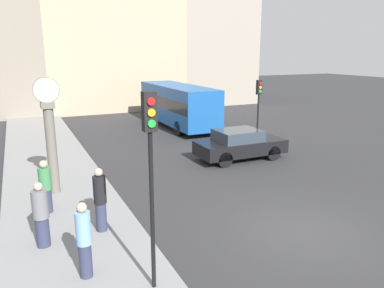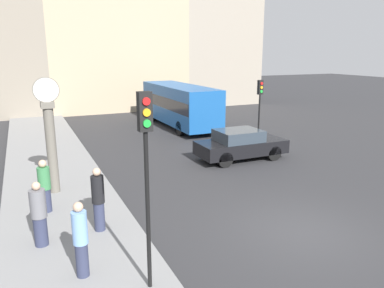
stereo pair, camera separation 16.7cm
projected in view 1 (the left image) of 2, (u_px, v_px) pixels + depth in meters
The scene contains 12 objects.
ground_plane at pixel (304, 231), 10.77m from camera, with size 120.00×120.00×0.00m, color #2D2D30.
sidewalk_corner at pixel (46, 155), 18.35m from camera, with size 3.72×26.99×0.15m, color gray.
building_row at pixel (89, 17), 31.06m from camera, with size 29.07×5.00×17.43m.
sedan_car at pixel (240, 144), 17.77m from camera, with size 4.26×1.82×1.45m.
bus_distant at pixel (178, 103), 25.42m from camera, with size 2.38×8.62×2.82m.
traffic_light_near at pixel (151, 153), 7.28m from camera, with size 0.26×0.24×4.15m.
traffic_light_far at pixel (259, 99), 19.99m from camera, with size 0.26×0.24×3.57m.
street_clock at pixel (51, 139), 12.88m from camera, with size 0.87×0.44×4.06m.
pedestrian_blue_stripe at pixel (84, 240), 8.15m from camera, with size 0.33×0.33×1.76m.
pedestrian_green_hoodie at pixel (46, 187), 11.51m from camera, with size 0.37×0.37×1.68m.
pedestrian_grey_jacket at pixel (41, 215), 9.47m from camera, with size 0.40×0.40×1.73m.
pedestrian_black_jacket at pixel (100, 200), 10.29m from camera, with size 0.35×0.35×1.82m.
Camera 1 is at (-7.10, -7.55, 5.03)m, focal length 35.00 mm.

